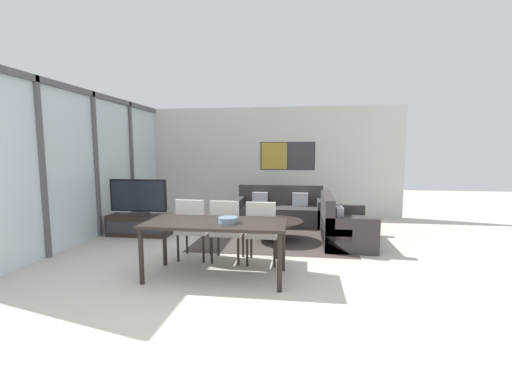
# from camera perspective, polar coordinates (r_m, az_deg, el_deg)

# --- Properties ---
(ground_plane) EXTENTS (24.00, 24.00, 0.00)m
(ground_plane) POSITION_cam_1_polar(r_m,az_deg,el_deg) (3.89, -8.38, -18.71)
(ground_plane) COLOR beige
(wall_back) EXTENTS (7.00, 0.09, 2.80)m
(wall_back) POSITION_cam_1_polar(r_m,az_deg,el_deg) (8.99, 1.54, 5.10)
(wall_back) COLOR silver
(wall_back) RESTS_ON ground_plane
(window_wall_left) EXTENTS (0.07, 5.56, 2.80)m
(window_wall_left) POSITION_cam_1_polar(r_m,az_deg,el_deg) (7.34, -25.30, 5.07)
(window_wall_left) COLOR silver
(window_wall_left) RESTS_ON ground_plane
(area_rug) EXTENTS (2.89, 1.92, 0.01)m
(area_rug) POSITION_cam_1_polar(r_m,az_deg,el_deg) (6.52, 3.00, -8.02)
(area_rug) COLOR #473D38
(area_rug) RESTS_ON ground_plane
(tv_console) EXTENTS (1.23, 0.46, 0.42)m
(tv_console) POSITION_cam_1_polar(r_m,az_deg,el_deg) (7.23, -18.87, -5.25)
(tv_console) COLOR black
(tv_console) RESTS_ON ground_plane
(television) EXTENTS (1.17, 0.20, 0.71)m
(television) POSITION_cam_1_polar(r_m,az_deg,el_deg) (7.14, -19.04, -0.83)
(television) COLOR #2D2D33
(television) RESTS_ON tv_console
(sofa_main) EXTENTS (1.98, 0.87, 0.88)m
(sofa_main) POSITION_cam_1_polar(r_m,az_deg,el_deg) (7.92, 3.94, -3.30)
(sofa_main) COLOR #383333
(sofa_main) RESTS_ON ground_plane
(sofa_side) EXTENTS (0.87, 1.53, 0.88)m
(sofa_side) POSITION_cam_1_polar(r_m,az_deg,el_deg) (6.48, 14.10, -5.79)
(sofa_side) COLOR #383333
(sofa_side) RESTS_ON ground_plane
(coffee_table) EXTENTS (1.09, 1.09, 0.38)m
(coffee_table) POSITION_cam_1_polar(r_m,az_deg,el_deg) (6.45, 3.02, -5.58)
(coffee_table) COLOR black
(coffee_table) RESTS_ON ground_plane
(dining_table) EXTENTS (1.86, 0.86, 0.76)m
(dining_table) POSITION_cam_1_polar(r_m,az_deg,el_deg) (4.55, -6.73, -5.80)
(dining_table) COLOR black
(dining_table) RESTS_ON ground_plane
(dining_chair_left) EXTENTS (0.46, 0.46, 0.95)m
(dining_chair_left) POSITION_cam_1_polar(r_m,az_deg,el_deg) (5.36, -10.51, -5.57)
(dining_chair_left) COLOR beige
(dining_chair_left) RESTS_ON ground_plane
(dining_chair_centre) EXTENTS (0.46, 0.46, 0.95)m
(dining_chair_centre) POSITION_cam_1_polar(r_m,az_deg,el_deg) (5.18, -4.94, -5.91)
(dining_chair_centre) COLOR beige
(dining_chair_centre) RESTS_ON ground_plane
(dining_chair_right) EXTENTS (0.46, 0.46, 0.95)m
(dining_chair_right) POSITION_cam_1_polar(r_m,az_deg,el_deg) (5.06, 0.97, -6.21)
(dining_chair_right) COLOR beige
(dining_chair_right) RESTS_ON ground_plane
(fruit_bowl) EXTENTS (0.26, 0.26, 0.07)m
(fruit_bowl) POSITION_cam_1_polar(r_m,az_deg,el_deg) (4.43, -4.67, -4.61)
(fruit_bowl) COLOR slate
(fruit_bowl) RESTS_ON dining_table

